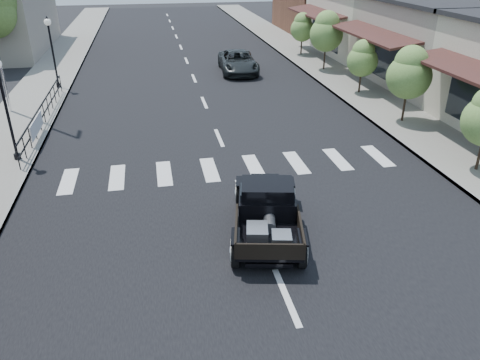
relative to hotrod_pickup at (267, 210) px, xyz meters
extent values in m
plane|color=black|center=(-0.20, 0.33, -0.74)|extent=(120.00, 120.00, 0.00)
cube|color=black|center=(-0.20, 15.33, -0.73)|extent=(14.00, 80.00, 0.02)
cube|color=gray|center=(-8.70, 15.33, -0.66)|extent=(3.00, 80.00, 0.15)
cube|color=gray|center=(8.30, 15.33, -0.66)|extent=(3.00, 80.00, 0.15)
cube|color=#ACA190|center=(14.80, 13.33, 1.51)|extent=(10.00, 9.00, 4.50)
cube|color=beige|center=(14.80, 22.33, 1.51)|extent=(10.00, 9.00, 4.50)
imported|color=black|center=(2.70, 18.32, -0.08)|extent=(2.44, 4.83, 1.31)
camera|label=1|loc=(-2.80, -10.59, 6.34)|focal=35.00mm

